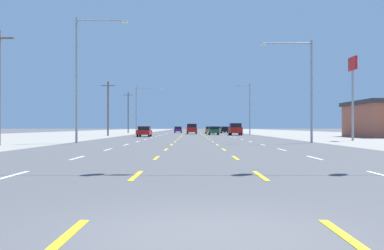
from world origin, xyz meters
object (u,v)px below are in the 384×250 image
streetlight_right_row_0 (307,82)px  streetlight_left_row_1 (141,106)px  sedan_far_left_nearest (146,131)px  sedan_far_right_distant_a (223,129)px  sedan_inner_right_mid (215,130)px  sedan_inner_right_far (212,130)px  suv_far_right_near (237,129)px  suv_center_turn_midfar (194,129)px  streetlight_left_row_0 (83,71)px  pole_sign_right_row_1 (355,78)px  sedan_inner_left_farthest (180,129)px  sedan_far_right_farther (227,130)px  streetlight_right_row_1 (250,105)px

streetlight_right_row_0 → streetlight_left_row_1: bearing=114.3°
sedan_far_left_nearest → sedan_far_right_distant_a: (14.07, 50.68, 0.00)m
sedan_inner_right_mid → sedan_inner_right_far: (-0.14, 14.40, 0.00)m
sedan_far_left_nearest → suv_far_right_near: suv_far_right_near is taller
suv_center_turn_midfar → sedan_inner_right_far: (3.68, 5.26, -0.27)m
sedan_far_left_nearest → sedan_far_right_distant_a: bearing=74.5°
sedan_far_right_distant_a → streetlight_left_row_0: streetlight_left_row_0 is taller
sedan_far_left_nearest → suv_center_turn_midfar: 26.11m
sedan_inner_right_mid → suv_center_turn_midfar: suv_center_turn_midfar is taller
suv_far_right_near → pole_sign_right_row_1: (9.04, -29.70, 5.27)m
sedan_inner_left_farthest → streetlight_right_row_0: (13.12, -70.22, 4.48)m
sedan_far_right_farther → sedan_far_right_distant_a: 12.34m
sedan_far_right_farther → pole_sign_right_row_1: size_ratio=0.54×
sedan_inner_left_farthest → sedan_far_right_farther: bearing=-33.7°
pole_sign_right_row_1 → streetlight_right_row_1: bearing=99.7°
pole_sign_right_row_1 → streetlight_right_row_0: 9.15m
streetlight_left_row_1 → sedan_far_right_farther: bearing=50.8°
suv_far_right_near → sedan_far_right_distant_a: bearing=89.6°
streetlight_right_row_0 → sedan_far_right_farther: bearing=92.3°
pole_sign_right_row_1 → suv_center_turn_midfar: bearing=110.4°
pole_sign_right_row_1 → streetlight_right_row_0: streetlight_right_row_0 is taller
sedan_far_right_farther → streetlight_left_row_1: streetlight_left_row_1 is taller
sedan_inner_left_farthest → suv_far_right_near: bearing=-73.0°
suv_center_turn_midfar → sedan_far_right_farther: 15.00m
suv_center_turn_midfar → sedan_far_left_nearest: bearing=-104.7°
sedan_inner_left_farthest → streetlight_right_row_0: bearing=-79.4°
sedan_far_right_farther → streetlight_left_row_0: bearing=-104.9°
sedan_far_left_nearest → sedan_inner_right_mid: (10.45, 16.11, 0.00)m
streetlight_right_row_0 → sedan_inner_left_farthest: bearing=100.6°
streetlight_left_row_0 → streetlight_right_row_0: 19.37m
sedan_far_right_farther → streetlight_left_row_1: (-16.72, -20.48, 4.33)m
sedan_inner_right_far → pole_sign_right_row_1: 50.69m
suv_far_right_near → pole_sign_right_row_1: size_ratio=0.58×
sedan_inner_right_far → sedan_far_right_distant_a: bearing=79.4°
suv_center_turn_midfar → streetlight_left_row_0: streetlight_left_row_0 is taller
suv_center_turn_midfar → pole_sign_right_row_1: 46.75m
suv_center_turn_midfar → streetlight_right_row_0: size_ratio=0.55×
sedan_far_right_distant_a → streetlight_left_row_1: size_ratio=0.53×
suv_far_right_near → sedan_far_right_farther: (0.19, 26.94, -0.27)m
suv_far_right_near → sedan_far_right_distant_a: (0.31, 39.28, -0.27)m
sedan_far_right_farther → sedan_far_right_distant_a: same height
suv_center_turn_midfar → sedan_inner_left_farthest: 20.42m
sedan_far_right_farther → pole_sign_right_row_1: pole_sign_right_row_1 is taller
streetlight_right_row_0 → sedan_inner_right_far: bearing=96.3°
suv_center_turn_midfar → streetlight_right_row_1: (9.99, -7.39, 4.22)m
sedan_far_right_distant_a → streetlight_right_row_0: streetlight_right_row_0 is taller
sedan_far_right_farther → streetlight_right_row_0: 63.37m
pole_sign_right_row_1 → streetlight_right_row_1: 36.70m
streetlight_left_row_0 → streetlight_right_row_1: (19.50, 42.68, -1.00)m
sedan_inner_right_far → streetlight_left_row_1: (-13.08, -12.65, 4.33)m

